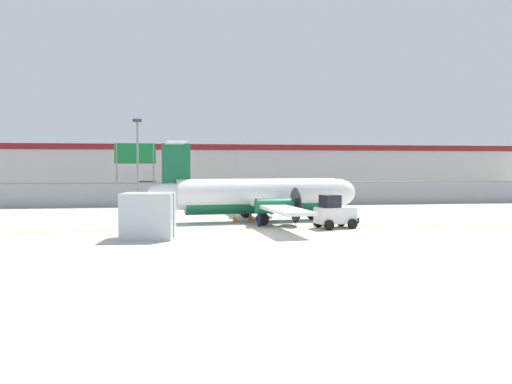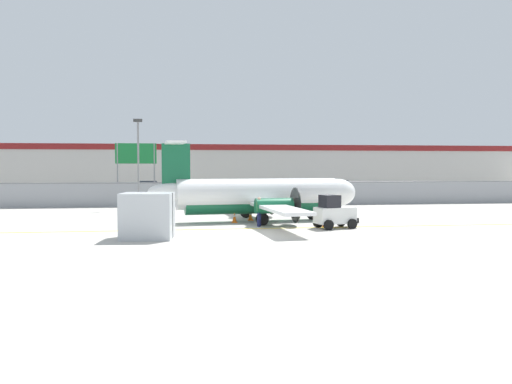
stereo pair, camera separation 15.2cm
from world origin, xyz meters
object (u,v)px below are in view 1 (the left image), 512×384
object	(u,v)px
cargo_container	(148,216)
parked_car_1	(145,188)
parked_car_5	(336,187)
parked_car_2	(203,189)
commuter_airplane	(262,196)
parked_car_4	(319,192)
traffic_cone_far_left	(235,218)
baggage_tug	(335,213)
traffic_cone_near_left	(325,221)
traffic_cone_near_right	(251,216)
ground_crew_worker	(259,210)
parked_car_0	(83,192)
apron_light_pole	(138,156)
parked_car_3	(246,188)
highway_sign	(135,159)

from	to	relation	value
cargo_container	parked_car_1	size ratio (longest dim) A/B	0.59
cargo_container	parked_car_5	distance (m)	41.65
parked_car_2	cargo_container	bearing A→B (deg)	-101.77
commuter_airplane	parked_car_4	world-z (taller)	commuter_airplane
cargo_container	traffic_cone_far_left	bearing A→B (deg)	57.63
baggage_tug	parked_car_5	xyz separation A→B (m)	(10.43, 33.66, 0.04)
parked_car_5	traffic_cone_near_left	bearing A→B (deg)	73.11
traffic_cone_far_left	parked_car_1	world-z (taller)	parked_car_1
commuter_airplane	traffic_cone_near_right	bearing A→B (deg)	135.46
ground_crew_worker	parked_car_4	xyz separation A→B (m)	(9.05, 20.40, -0.06)
traffic_cone_near_left	traffic_cone_near_right	xyz separation A→B (m)	(-3.85, 3.85, 0.00)
parked_car_0	parked_car_2	distance (m)	13.46
apron_light_pole	parked_car_3	bearing A→B (deg)	58.24
traffic_cone_near_right	parked_car_2	xyz separation A→B (m)	(-2.24, 25.46, 0.58)
parked_car_1	parked_car_5	size ratio (longest dim) A/B	1.03
ground_crew_worker	highway_sign	distance (m)	19.38
parked_car_1	cargo_container	bearing A→B (deg)	87.74
parked_car_5	highway_sign	size ratio (longest dim) A/B	0.77
baggage_tug	parked_car_5	world-z (taller)	baggage_tug
ground_crew_worker	parked_car_5	distance (m)	35.45
commuter_airplane	parked_car_3	size ratio (longest dim) A/B	3.69
highway_sign	commuter_airplane	bearing A→B (deg)	-57.18
cargo_container	traffic_cone_near_left	world-z (taller)	cargo_container
traffic_cone_near_right	apron_light_pole	size ratio (longest dim) A/B	0.09
parked_car_1	apron_light_pole	world-z (taller)	apron_light_pole
parked_car_4	parked_car_5	bearing A→B (deg)	-113.97
parked_car_2	traffic_cone_far_left	bearing A→B (deg)	-93.02
traffic_cone_near_left	ground_crew_worker	bearing A→B (deg)	171.83
parked_car_1	traffic_cone_far_left	bearing A→B (deg)	97.27
parked_car_5	baggage_tug	bearing A→B (deg)	73.98
cargo_container	parked_car_4	distance (m)	28.59
parked_car_0	apron_light_pole	xyz separation A→B (m)	(6.13, -9.45, 3.41)
ground_crew_worker	parked_car_5	bearing A→B (deg)	97.09
parked_car_0	parked_car_1	xyz separation A→B (m)	(5.11, 10.46, 0.00)
traffic_cone_near_left	commuter_airplane	bearing A→B (deg)	133.86
baggage_tug	traffic_cone_far_left	distance (m)	6.34
traffic_cone_near_left	traffic_cone_near_right	size ratio (longest dim) A/B	1.00
cargo_container	parked_car_5	xyz separation A→B (m)	(20.48, 36.27, -0.21)
cargo_container	parked_car_2	xyz separation A→B (m)	(3.65, 32.68, -0.21)
apron_light_pole	highway_sign	bearing A→B (deg)	98.34
cargo_container	commuter_airplane	bearing A→B (deg)	51.52
commuter_airplane	traffic_cone_far_left	distance (m)	2.31
cargo_container	parked_car_3	xyz separation A→B (m)	(8.92, 34.54, -0.21)
commuter_airplane	parked_car_0	size ratio (longest dim) A/B	3.70
parked_car_3	parked_car_5	size ratio (longest dim) A/B	1.03
commuter_airplane	ground_crew_worker	size ratio (longest dim) A/B	9.46
baggage_tug	traffic_cone_near_left	xyz separation A→B (m)	(-0.31, 0.77, -0.54)
ground_crew_worker	highway_sign	size ratio (longest dim) A/B	0.31
parked_car_0	highway_sign	distance (m)	8.31
baggage_tug	traffic_cone_far_left	bearing A→B (deg)	133.04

